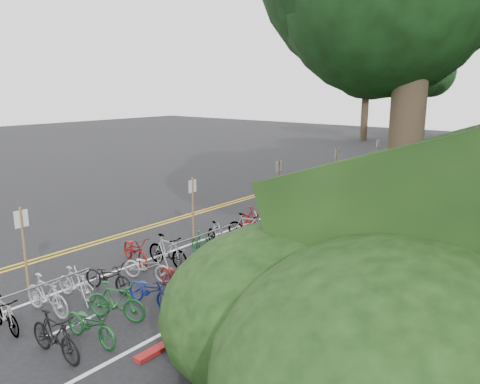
# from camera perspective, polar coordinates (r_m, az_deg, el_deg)

# --- Properties ---
(ground) EXTENTS (120.00, 120.00, 0.00)m
(ground) POSITION_cam_1_polar(r_m,az_deg,el_deg) (16.49, -19.63, -9.23)
(ground) COLOR black
(ground) RESTS_ON ground
(road_markings) EXTENTS (7.47, 80.00, 0.01)m
(road_markings) POSITION_cam_1_polar(r_m,az_deg,el_deg) (22.66, 3.45, -2.51)
(road_markings) COLOR gold
(road_markings) RESTS_ON ground
(red_curb) EXTENTS (0.25, 28.00, 0.10)m
(red_curb) POSITION_cam_1_polar(r_m,az_deg,el_deg) (21.96, 17.26, -3.45)
(red_curb) COLOR maroon
(red_curb) RESTS_ON ground
(bike_rack_front) EXTENTS (1.14, 2.81, 1.17)m
(bike_rack_front) POSITION_cam_1_polar(r_m,az_deg,el_deg) (12.92, -23.15, -11.68)
(bike_rack_front) COLOR gray
(bike_rack_front) RESTS_ON ground
(bike_racks_rest) EXTENTS (1.14, 23.00, 1.17)m
(bike_racks_rest) POSITION_cam_1_polar(r_m,az_deg,el_deg) (23.71, 12.25, 0.02)
(bike_racks_rest) COLOR gray
(bike_racks_rest) RESTS_ON ground
(signpost_near) EXTENTS (0.08, 0.40, 2.61)m
(signpost_near) POSITION_cam_1_polar(r_m,az_deg,el_deg) (15.01, -24.84, -5.82)
(signpost_near) COLOR brown
(signpost_near) RESTS_ON ground
(signposts_rest) EXTENTS (0.08, 18.40, 2.50)m
(signposts_rest) POSITION_cam_1_polar(r_m,az_deg,el_deg) (25.57, 8.53, 2.41)
(signposts_rest) COLOR brown
(signposts_rest) RESTS_ON ground
(bike_front) EXTENTS (1.18, 2.04, 1.01)m
(bike_front) POSITION_cam_1_polar(r_m,az_deg,el_deg) (16.47, -12.65, -6.91)
(bike_front) COLOR maroon
(bike_front) RESTS_ON ground
(bike_valet) EXTENTS (3.14, 12.10, 1.09)m
(bike_valet) POSITION_cam_1_polar(r_m,az_deg,el_deg) (15.06, -7.33, -8.66)
(bike_valet) COLOR slate
(bike_valet) RESTS_ON ground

